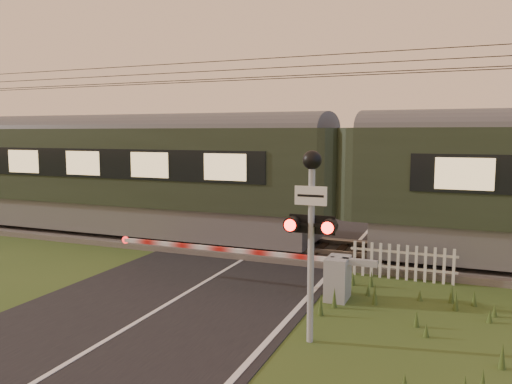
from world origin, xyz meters
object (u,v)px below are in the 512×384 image
at_px(crossing_signal, 311,212).
at_px(train, 345,181).
at_px(picket_fence, 402,262).
at_px(boom_gate, 322,274).

bearing_deg(crossing_signal, train, 96.70).
xyz_separation_m(train, picket_fence, (1.93, -1.89, -1.87)).
bearing_deg(boom_gate, train, 94.84).
relative_size(train, picket_fence, 16.39).
bearing_deg(crossing_signal, picket_fence, 75.90).
distance_m(train, crossing_signal, 6.56).
relative_size(crossing_signal, picket_fence, 1.29).
xyz_separation_m(boom_gate, picket_fence, (1.59, 2.12, -0.09)).
xyz_separation_m(train, boom_gate, (0.34, -4.01, -1.78)).
bearing_deg(picket_fence, boom_gate, -126.90).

